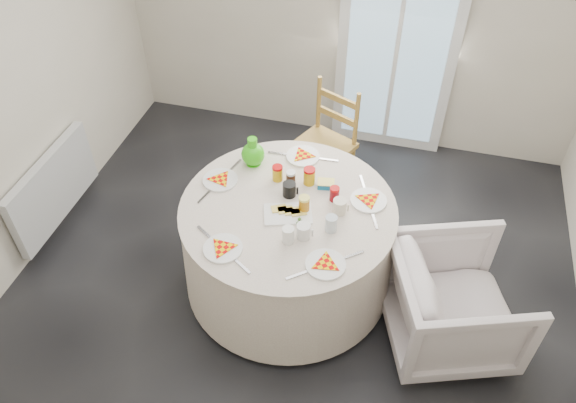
% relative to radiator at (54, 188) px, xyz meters
% --- Properties ---
extents(floor, '(4.00, 4.00, 0.00)m').
position_rel_radiator_xyz_m(floor, '(1.94, -0.20, -0.38)').
color(floor, black).
rests_on(floor, ground).
extents(wall_back, '(4.00, 0.02, 2.60)m').
position_rel_radiator_xyz_m(wall_back, '(1.94, 1.80, 0.92)').
color(wall_back, '#BCB5A3').
rests_on(wall_back, floor).
extents(glass_door, '(1.00, 0.08, 2.10)m').
position_rel_radiator_xyz_m(glass_door, '(2.34, 1.75, 0.67)').
color(glass_door, silver).
rests_on(glass_door, floor).
extents(radiator, '(0.07, 1.00, 0.55)m').
position_rel_radiator_xyz_m(radiator, '(0.00, 0.00, 0.00)').
color(radiator, silver).
rests_on(radiator, floor).
extents(table, '(1.46, 1.46, 0.74)m').
position_rel_radiator_xyz_m(table, '(1.89, -0.10, -0.01)').
color(table, beige).
rests_on(table, floor).
extents(wooden_chair, '(0.57, 0.56, 0.97)m').
position_rel_radiator_xyz_m(wooden_chair, '(1.90, 0.93, 0.09)').
color(wooden_chair, '#A37736').
rests_on(wooden_chair, floor).
extents(armchair, '(0.94, 0.97, 0.79)m').
position_rel_radiator_xyz_m(armchair, '(3.03, -0.28, 0.01)').
color(armchair, silver).
rests_on(armchair, floor).
extents(place_settings, '(1.48, 1.48, 0.02)m').
position_rel_radiator_xyz_m(place_settings, '(1.89, -0.10, 0.39)').
color(place_settings, white).
rests_on(place_settings, table).
extents(jar_cluster, '(0.50, 0.30, 0.14)m').
position_rel_radiator_xyz_m(jar_cluster, '(1.95, 0.10, 0.44)').
color(jar_cluster, '#9C460F').
rests_on(jar_cluster, table).
extents(butter_tub, '(0.13, 0.10, 0.05)m').
position_rel_radiator_xyz_m(butter_tub, '(2.08, 0.16, 0.41)').
color(butter_tub, '#0E6899').
rests_on(butter_tub, table).
extents(green_pitcher, '(0.16, 0.16, 0.21)m').
position_rel_radiator_xyz_m(green_pitcher, '(1.54, 0.27, 0.49)').
color(green_pitcher, '#31BE13').
rests_on(green_pitcher, table).
extents(cheese_platter, '(0.35, 0.28, 0.04)m').
position_rel_radiator_xyz_m(cheese_platter, '(1.91, -0.16, 0.39)').
color(cheese_platter, white).
rests_on(cheese_platter, table).
extents(mugs_glasses, '(0.87, 0.87, 0.12)m').
position_rel_radiator_xyz_m(mugs_glasses, '(2.05, -0.10, 0.43)').
color(mugs_glasses, '#9F9392').
rests_on(mugs_glasses, table).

